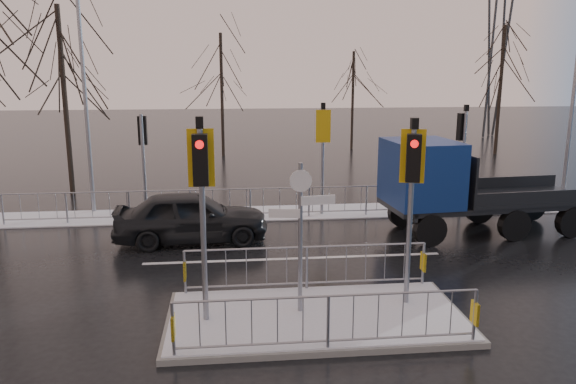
{
  "coord_description": "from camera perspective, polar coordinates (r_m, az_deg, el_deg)",
  "views": [
    {
      "loc": [
        -1.67,
        -10.42,
        5.03
      ],
      "look_at": [
        -0.14,
        3.98,
        1.8
      ],
      "focal_mm": 35.0,
      "sensor_mm": 36.0,
      "label": 1
    }
  ],
  "objects": [
    {
      "name": "tree_near_b",
      "position": [
        23.78,
        -21.99,
        11.96
      ],
      "size": [
        4.0,
        4.0,
        7.55
      ],
      "color": "black",
      "rests_on": "ground"
    },
    {
      "name": "street_lamp_left",
      "position": [
        20.49,
        -19.82,
        10.34
      ],
      "size": [
        1.25,
        0.18,
        8.2
      ],
      "color": "gray",
      "rests_on": "ground"
    },
    {
      "name": "car_far_lane",
      "position": [
        16.66,
        -9.79,
        -2.48
      ],
      "size": [
        4.54,
        2.04,
        1.51
      ],
      "primitive_type": "imported",
      "rotation": [
        0.0,
        0.0,
        1.63
      ],
      "color": "black",
      "rests_on": "ground"
    },
    {
      "name": "snow_verge",
      "position": [
        19.74,
        -1.0,
        -2.14
      ],
      "size": [
        30.0,
        2.0,
        0.04
      ],
      "primitive_type": "cube",
      "color": "white",
      "rests_on": "ground"
    },
    {
      "name": "ground",
      "position": [
        11.69,
        2.84,
        -12.93
      ],
      "size": [
        120.0,
        120.0,
        0.0
      ],
      "primitive_type": "plane",
      "color": "black",
      "rests_on": "ground"
    },
    {
      "name": "street_lamp_right",
      "position": [
        22.55,
        27.25,
        9.58
      ],
      "size": [
        1.25,
        0.18,
        8.0
      ],
      "color": "gray",
      "rests_on": "ground"
    },
    {
      "name": "tree_far_b",
      "position": [
        35.28,
        6.63,
        11.11
      ],
      "size": [
        3.25,
        3.25,
        6.14
      ],
      "color": "black",
      "rests_on": "ground"
    },
    {
      "name": "tree_far_a",
      "position": [
        32.42,
        -6.79,
        12.12
      ],
      "size": [
        3.75,
        3.75,
        7.08
      ],
      "color": "black",
      "rests_on": "ground"
    },
    {
      "name": "flatbed_truck",
      "position": [
        17.64,
        15.96,
        0.7
      ],
      "size": [
        6.45,
        2.81,
        2.91
      ],
      "color": "black",
      "rests_on": "ground"
    },
    {
      "name": "traffic_island",
      "position": [
        11.54,
        2.79,
        -11.16
      ],
      "size": [
        6.0,
        3.04,
        4.15
      ],
      "color": "slate",
      "rests_on": "ground"
    },
    {
      "name": "lane_markings",
      "position": [
        11.39,
        3.1,
        -13.63
      ],
      "size": [
        8.0,
        11.38,
        0.01
      ],
      "color": "silver",
      "rests_on": "ground"
    },
    {
      "name": "far_kerb_fixtures",
      "position": [
        19.04,
        0.01,
        0.41
      ],
      "size": [
        18.0,
        0.65,
        3.83
      ],
      "color": "gray",
      "rests_on": "ground"
    },
    {
      "name": "tree_far_c",
      "position": [
        35.11,
        20.93,
        11.95
      ],
      "size": [
        4.0,
        4.0,
        7.55
      ],
      "color": "black",
      "rests_on": "ground"
    }
  ]
}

